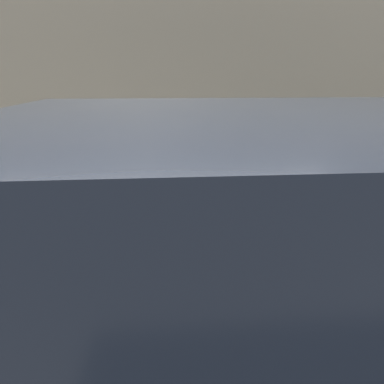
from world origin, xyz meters
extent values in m
cube|color=#ADAAA3|center=(0.00, 2.20, 0.05)|extent=(24.00, 2.80, 0.10)
cube|color=tan|center=(0.00, 4.02, 2.29)|extent=(24.00, 0.30, 4.58)
cylinder|color=slate|center=(0.16, 0.96, 0.66)|extent=(0.08, 0.08, 1.12)
cube|color=black|center=(0.16, 0.96, 1.38)|extent=(0.18, 0.13, 0.32)
cube|color=gray|center=(0.16, 0.90, 1.41)|extent=(0.10, 0.01, 0.11)
cylinder|color=black|center=(0.16, 0.96, 1.60)|extent=(0.22, 0.10, 0.22)
cylinder|color=black|center=(-0.49, 0.59, 0.33)|extent=(0.67, 0.24, 0.67)
camera|label=1|loc=(-0.14, -1.67, 1.89)|focal=35.00mm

